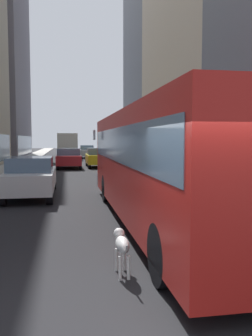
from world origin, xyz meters
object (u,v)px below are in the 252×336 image
(box_truck, at_px, (67,145))
(dalmatian_dog, at_px, (122,244))
(transit_bus, at_px, (162,159))
(car_white_van, at_px, (31,176))
(car_red_coupe, at_px, (68,158))
(car_yellow_taxi, at_px, (97,157))
(car_silver_sedan, at_px, (87,151))
(car_black_suv, at_px, (137,164))

(box_truck, distance_m, dalmatian_dog, 38.46)
(transit_bus, distance_m, car_white_van, 6.64)
(box_truck, bearing_deg, dalmatian_dog, -88.95)
(transit_bus, xyz_separation_m, car_red_coupe, (-2.40, 19.58, -0.95))
(car_yellow_taxi, height_order, dalmatian_dog, car_yellow_taxi)
(car_yellow_taxi, relative_size, car_red_coupe, 0.89)
(car_silver_sedan, relative_size, box_truck, 0.62)
(box_truck, bearing_deg, car_yellow_taxi, -80.71)
(car_white_van, relative_size, box_truck, 0.63)
(box_truck, relative_size, dalmatian_dog, 7.79)
(car_white_van, distance_m, dalmatian_dog, 9.07)
(transit_bus, xyz_separation_m, car_white_van, (-4.00, 5.21, -0.95))
(car_black_suv, bearing_deg, dalmatian_dog, -102.44)
(car_silver_sedan, relative_size, car_white_van, 0.98)
(car_silver_sedan, bearing_deg, transit_bus, -90.00)
(car_black_suv, xyz_separation_m, car_silver_sedan, (-1.60, 24.22, 0.00))
(car_white_van, relative_size, dalmatian_dog, 4.94)
(car_yellow_taxi, bearing_deg, car_white_van, -104.94)
(transit_bus, height_order, car_silver_sedan, transit_bus)
(car_yellow_taxi, relative_size, car_silver_sedan, 0.86)
(transit_bus, xyz_separation_m, car_black_suv, (1.60, 11.38, -0.95))
(car_black_suv, distance_m, car_silver_sedan, 24.27)
(car_silver_sedan, bearing_deg, car_yellow_taxi, -90.00)
(transit_bus, distance_m, car_yellow_taxi, 20.22)
(car_yellow_taxi, bearing_deg, box_truck, 99.29)
(car_white_van, bearing_deg, transit_bus, -52.47)
(car_black_suv, xyz_separation_m, box_truck, (-4.00, 23.50, 0.84))
(car_red_coupe, relative_size, car_silver_sedan, 0.97)
(car_red_coupe, relative_size, box_truck, 0.60)
(dalmatian_dog, bearing_deg, car_black_suv, 77.56)
(car_red_coupe, xyz_separation_m, box_truck, (0.00, 15.30, 0.84))
(car_black_suv, bearing_deg, car_white_van, -132.23)
(transit_bus, height_order, car_red_coupe, transit_bus)
(car_yellow_taxi, height_order, car_white_van, same)
(dalmatian_dog, bearing_deg, box_truck, 91.05)
(car_yellow_taxi, xyz_separation_m, car_silver_sedan, (0.00, 15.40, 0.00))
(transit_bus, xyz_separation_m, box_truck, (-2.40, 34.88, -0.11))
(car_silver_sedan, bearing_deg, dalmatian_dog, -92.48)
(car_red_coupe, height_order, car_silver_sedan, same)
(car_yellow_taxi, height_order, car_red_coupe, same)
(car_white_van, bearing_deg, box_truck, 86.91)
(box_truck, bearing_deg, car_white_van, -93.09)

